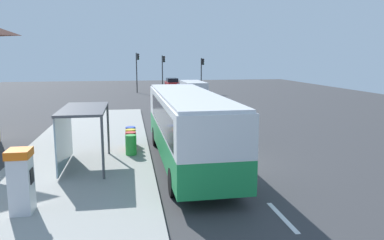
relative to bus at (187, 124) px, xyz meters
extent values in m
cube|color=#38383A|center=(1.71, 13.98, -1.86)|extent=(56.00, 92.00, 0.04)
cube|color=#999993|center=(-4.69, 1.98, -1.75)|extent=(6.20, 30.00, 0.18)
cube|color=silver|center=(1.96, -6.02, -1.84)|extent=(0.16, 2.20, 0.01)
cube|color=silver|center=(1.96, -1.02, -1.84)|extent=(0.16, 2.20, 0.01)
cube|color=silver|center=(1.96, 3.98, -1.84)|extent=(0.16, 2.20, 0.01)
cube|color=silver|center=(1.96, 8.98, -1.84)|extent=(0.16, 2.20, 0.01)
cube|color=silver|center=(1.96, 13.98, -1.84)|extent=(0.16, 2.20, 0.01)
cube|color=silver|center=(1.96, 18.98, -1.84)|extent=(0.16, 2.20, 0.01)
cube|color=silver|center=(1.96, 23.98, -1.84)|extent=(0.16, 2.20, 0.01)
cube|color=silver|center=(1.96, 28.98, -1.84)|extent=(0.16, 2.20, 0.01)
cube|color=#1E8C47|center=(0.01, -0.02, -0.77)|extent=(2.63, 11.03, 1.15)
cube|color=silver|center=(0.01, -0.02, 0.53)|extent=(2.63, 11.03, 1.45)
cube|color=silver|center=(0.01, -0.02, 1.31)|extent=(2.50, 10.81, 0.12)
cube|color=black|center=(-0.05, 5.43, 0.46)|extent=(2.30, 0.15, 1.22)
cube|color=black|center=(-1.19, -0.53, 0.46)|extent=(0.18, 8.58, 1.10)
cylinder|color=black|center=(-1.16, 3.87, -1.34)|extent=(0.29, 1.00, 1.00)
cylinder|color=black|center=(1.10, 3.89, -1.34)|extent=(0.29, 1.00, 1.00)
cylinder|color=black|center=(-1.07, -3.73, -1.34)|extent=(0.29, 1.00, 1.00)
cylinder|color=black|center=(1.19, -3.71, -1.34)|extent=(0.29, 1.00, 1.00)
cube|color=silver|center=(3.91, 21.23, -0.52)|extent=(2.09, 5.23, 1.96)
cube|color=black|center=(3.91, 21.23, -0.19)|extent=(2.09, 3.15, 0.44)
cylinder|color=black|center=(4.85, 19.25, -1.50)|extent=(0.23, 0.68, 0.68)
cylinder|color=black|center=(3.05, 19.22, -1.50)|extent=(0.23, 0.68, 0.68)
cylinder|color=black|center=(4.78, 23.25, -1.50)|extent=(0.23, 0.68, 0.68)
cylinder|color=black|center=(2.98, 23.21, -1.50)|extent=(0.23, 0.68, 0.68)
cube|color=black|center=(4.01, 28.05, -1.22)|extent=(1.91, 4.45, 0.60)
cube|color=black|center=(4.02, 28.25, -0.62)|extent=(1.64, 2.42, 0.60)
cylinder|color=black|center=(4.79, 26.53, -1.52)|extent=(0.22, 0.64, 0.64)
cylinder|color=black|center=(3.15, 26.57, -1.52)|extent=(0.22, 0.64, 0.64)
cylinder|color=black|center=(4.87, 29.53, -1.52)|extent=(0.22, 0.64, 0.64)
cylinder|color=black|center=(3.23, 29.57, -1.52)|extent=(0.22, 0.64, 0.64)
cube|color=#A51919|center=(4.01, 40.93, -1.22)|extent=(1.93, 4.45, 0.60)
cube|color=black|center=(4.01, 41.13, -0.62)|extent=(1.66, 2.42, 0.60)
cylinder|color=black|center=(4.88, 39.46, -1.52)|extent=(0.22, 0.65, 0.64)
cylinder|color=black|center=(3.24, 39.41, -1.52)|extent=(0.22, 0.65, 0.64)
cylinder|color=black|center=(4.79, 42.46, -1.52)|extent=(0.22, 0.65, 0.64)
cylinder|color=black|center=(3.15, 42.41, -1.52)|extent=(0.22, 0.65, 0.64)
cube|color=silver|center=(-5.72, -4.77, -0.81)|extent=(0.60, 0.70, 1.70)
cube|color=orange|center=(-5.72, -4.77, 0.16)|extent=(0.66, 0.76, 0.24)
cube|color=black|center=(-5.41, -4.77, -0.54)|extent=(0.03, 0.36, 0.44)
cylinder|color=green|center=(-2.49, 1.42, -1.19)|extent=(0.52, 0.52, 0.95)
cylinder|color=red|center=(-2.49, 2.12, -1.19)|extent=(0.52, 0.52, 0.95)
cylinder|color=yellow|center=(-2.49, 2.82, -1.19)|extent=(0.52, 0.52, 0.95)
cylinder|color=blue|center=(-2.49, 3.52, -1.19)|extent=(0.52, 0.52, 0.95)
cylinder|color=#2D2D2D|center=(7.11, 33.48, 0.46)|extent=(0.14, 0.14, 4.60)
cube|color=black|center=(7.33, 33.48, 2.26)|extent=(0.24, 0.28, 0.84)
sphere|color=#360606|center=(7.45, 33.48, 2.54)|extent=(0.16, 0.16, 0.16)
sphere|color=#3C2C03|center=(7.45, 33.48, 2.26)|extent=(0.16, 0.16, 0.16)
sphere|color=green|center=(7.45, 33.48, 1.98)|extent=(0.16, 0.16, 0.16)
cylinder|color=#2D2D2D|center=(-1.49, 34.28, 0.79)|extent=(0.14, 0.14, 5.27)
cube|color=black|center=(-1.27, 34.28, 2.93)|extent=(0.24, 0.28, 0.84)
sphere|color=#360606|center=(-1.15, 34.28, 3.21)|extent=(0.16, 0.16, 0.16)
sphere|color=#3C2C03|center=(-1.15, 34.28, 2.93)|extent=(0.16, 0.16, 0.16)
sphere|color=green|center=(-1.15, 34.28, 2.65)|extent=(0.16, 0.16, 0.16)
cylinder|color=#2D2D2D|center=(2.01, 35.08, 0.63)|extent=(0.14, 0.14, 4.94)
cube|color=black|center=(2.23, 35.08, 2.60)|extent=(0.24, 0.28, 0.84)
sphere|color=red|center=(2.35, 35.08, 2.88)|extent=(0.16, 0.16, 0.16)
sphere|color=#3C2C03|center=(2.35, 35.08, 2.60)|extent=(0.16, 0.16, 0.16)
sphere|color=black|center=(2.35, 35.08, 2.32)|extent=(0.16, 0.16, 0.16)
cube|color=#4C4C51|center=(-4.39, -0.11, 0.79)|extent=(1.80, 4.00, 0.10)
cube|color=#8CA5B2|center=(-5.24, -0.11, -0.41)|extent=(0.06, 3.80, 2.30)
cylinder|color=#4C4C51|center=(-3.54, -2.01, -0.44)|extent=(0.10, 0.10, 2.44)
cylinder|color=#4C4C51|center=(-3.54, 1.79, -0.44)|extent=(0.10, 0.10, 2.44)
camera|label=1|loc=(-2.48, -15.97, 2.95)|focal=34.76mm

